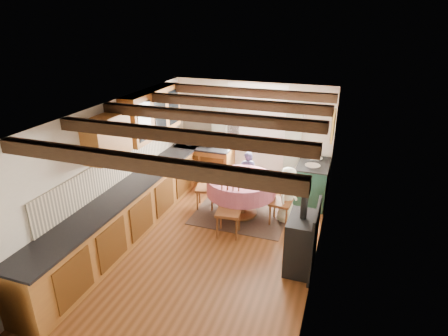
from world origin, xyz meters
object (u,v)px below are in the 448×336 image
at_px(child_right, 288,195).
at_px(aga_range, 312,182).
at_px(cup, 226,169).
at_px(chair_near, 228,210).
at_px(chair_right, 281,201).
at_px(child_far, 248,175).
at_px(cast_iron_stove, 302,229).
at_px(chair_left, 205,187).
at_px(dining_table, 241,197).

bearing_deg(child_right, aga_range, -3.71).
bearing_deg(cup, chair_near, -68.72).
bearing_deg(child_right, cup, 100.29).
relative_size(chair_right, child_right, 0.87).
bearing_deg(child_right, child_far, 70.64).
xyz_separation_m(chair_right, child_far, (-0.90, 0.87, 0.05)).
xyz_separation_m(chair_near, child_far, (-0.09, 1.59, 0.03)).
distance_m(cast_iron_stove, child_right, 1.48).
distance_m(chair_left, cast_iron_stove, 2.58).
height_order(aga_range, cup, aga_range).
bearing_deg(child_far, child_right, 128.84).
distance_m(dining_table, aga_range, 1.62).
relative_size(child_right, cup, 12.06).
height_order(chair_near, chair_right, chair_near).
xyz_separation_m(cast_iron_stove, child_far, (-1.46, 2.13, -0.17)).
height_order(cast_iron_stove, child_right, cast_iron_stove).
bearing_deg(child_right, chair_near, 150.40).
relative_size(child_far, child_right, 0.95).
distance_m(chair_left, cup, 0.58).
xyz_separation_m(dining_table, child_far, (-0.10, 0.82, 0.12)).
relative_size(aga_range, child_right, 0.88).
distance_m(chair_near, aga_range, 2.20).
relative_size(aga_range, cup, 10.67).
height_order(chair_left, chair_right, chair_right).
bearing_deg(cup, dining_table, -30.62).
bearing_deg(cast_iron_stove, cup, 138.63).
distance_m(dining_table, cast_iron_stove, 1.92).
relative_size(chair_near, child_right, 0.90).
distance_m(chair_right, aga_range, 1.17).
distance_m(chair_near, cup, 1.14).
bearing_deg(chair_near, aga_range, 47.04).
xyz_separation_m(chair_left, chair_right, (1.59, -0.14, 0.02)).
bearing_deg(cup, child_right, -6.57).
xyz_separation_m(chair_right, cast_iron_stove, (0.56, -1.26, 0.22)).
bearing_deg(chair_near, cup, 103.23).
xyz_separation_m(chair_left, cast_iron_stove, (2.15, -1.40, 0.24)).
height_order(chair_near, cast_iron_stove, cast_iron_stove).
relative_size(chair_near, child_far, 0.94).
bearing_deg(chair_right, dining_table, 89.63).
xyz_separation_m(cast_iron_stove, cup, (-1.76, 1.55, 0.16)).
xyz_separation_m(chair_near, cast_iron_stove, (1.37, -0.54, 0.21)).
bearing_deg(child_far, aga_range, 174.11).
relative_size(chair_left, chair_right, 0.96).
bearing_deg(aga_range, dining_table, -140.56).
height_order(dining_table, chair_left, chair_left).
height_order(dining_table, cast_iron_stove, cast_iron_stove).
relative_size(chair_left, cup, 10.06).
bearing_deg(cast_iron_stove, dining_table, 136.01).
xyz_separation_m(chair_right, child_right, (0.10, 0.14, 0.07)).
bearing_deg(chair_left, child_right, 76.31).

